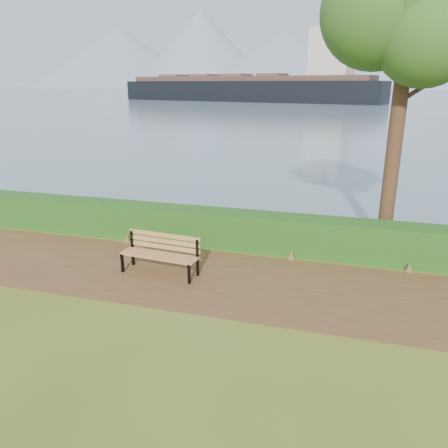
% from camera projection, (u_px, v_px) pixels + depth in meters
% --- Properties ---
extents(ground, '(140.00, 140.00, 0.00)m').
position_uv_depth(ground, '(210.00, 285.00, 10.07)').
color(ground, '#485D1A').
rests_on(ground, ground).
extents(path, '(40.00, 3.40, 0.01)m').
position_uv_depth(path, '(213.00, 279.00, 10.34)').
color(path, '#51341C').
rests_on(path, ground).
extents(hedge, '(32.00, 0.85, 1.00)m').
position_uv_depth(hedge, '(238.00, 230.00, 12.29)').
color(hedge, '#154915').
rests_on(hedge, ground).
extents(water, '(700.00, 510.00, 0.00)m').
position_uv_depth(water, '(350.00, 91.00, 247.77)').
color(water, slate).
rests_on(water, ground).
extents(mountains, '(585.00, 190.00, 70.00)m').
position_uv_depth(mountains, '(344.00, 55.00, 375.18)').
color(mountains, gray).
rests_on(mountains, ground).
extents(bench, '(1.98, 0.74, 0.97)m').
position_uv_depth(bench, '(161.00, 251.00, 10.54)').
color(bench, black).
rests_on(bench, ground).
extents(tree, '(4.23, 3.48, 8.40)m').
position_uv_depth(tree, '(411.00, 3.00, 10.38)').
color(tree, '#372116').
rests_on(tree, ground).
extents(cargo_ship, '(68.79, 26.92, 20.71)m').
position_uv_depth(cargo_ship, '(254.00, 89.00, 108.42)').
color(cargo_ship, black).
rests_on(cargo_ship, ground).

